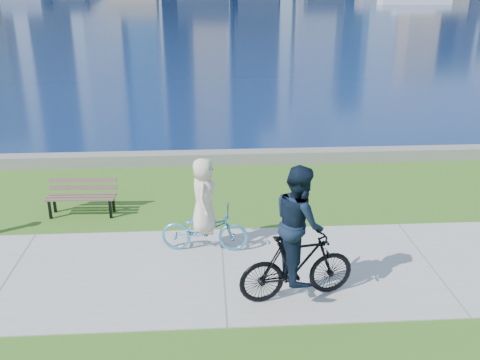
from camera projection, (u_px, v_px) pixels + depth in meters
name	position (u px, v px, depth m)	size (l,w,h in m)	color
ground	(223.00, 271.00, 10.14)	(320.00, 320.00, 0.00)	#336119
concrete_path	(223.00, 271.00, 10.14)	(80.00, 3.50, 0.02)	#A3A29D
seawall	(216.00, 158.00, 15.85)	(90.00, 0.50, 0.35)	slate
bay_water	(206.00, 12.00, 77.12)	(320.00, 131.00, 0.01)	#0B1E49
ferry_far	(414.00, 0.00, 95.88)	(12.55, 3.58, 1.70)	silver
park_bench	(82.00, 194.00, 12.41)	(1.60, 0.60, 0.82)	black
cyclist_woman	(204.00, 217.00, 10.64)	(0.78, 1.81, 1.96)	#54A2CC
cyclist_man	(298.00, 245.00, 8.94)	(0.94, 2.10, 2.43)	black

